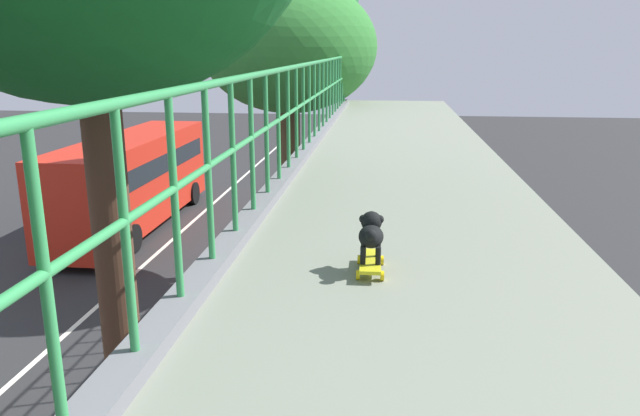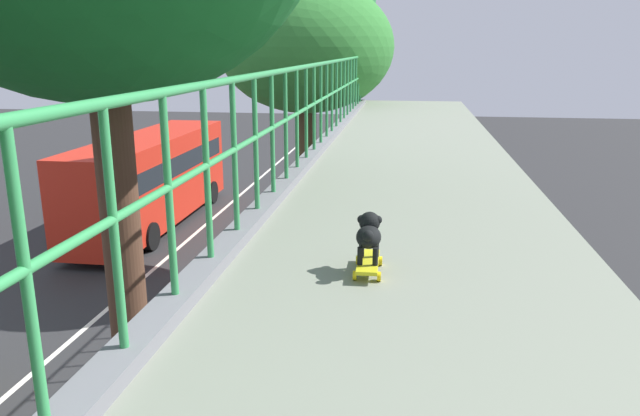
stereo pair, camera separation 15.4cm
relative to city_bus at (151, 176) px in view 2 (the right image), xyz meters
name	(u,v)px [view 2 (the right image)]	position (x,y,z in m)	size (l,w,h in m)	color
city_bus	(151,176)	(0.00, 0.00, 0.00)	(2.51, 10.31, 3.42)	red
roadside_tree_far	(306,50)	(6.74, -4.50, 4.63)	(4.75, 4.75, 8.41)	#483621
toy_skateboard	(368,263)	(9.35, -17.30, 3.31)	(0.19, 0.46, 0.09)	gold
small_dog	(369,233)	(9.35, -17.28, 3.51)	(0.17, 0.34, 0.31)	black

